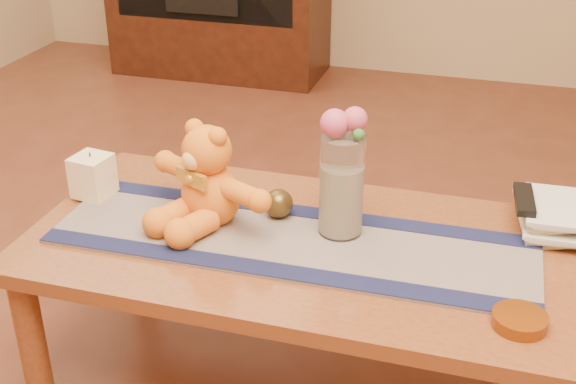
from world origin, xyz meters
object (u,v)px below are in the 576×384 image
(bronze_ball, at_px, (279,203))
(glass_vase, at_px, (342,185))
(pillar_candle, at_px, (93,176))
(tv_remote, at_px, (524,199))
(teddy_bear, at_px, (210,175))
(book_bottom, at_px, (520,223))
(amber_dish, at_px, (520,320))

(bronze_ball, bearing_deg, glass_vase, -9.89)
(pillar_candle, bearing_deg, tv_remote, 7.78)
(teddy_bear, relative_size, book_bottom, 1.67)
(glass_vase, xyz_separation_m, amber_dish, (0.44, -0.26, -0.12))
(teddy_bear, relative_size, amber_dish, 3.21)
(bronze_ball, distance_m, book_bottom, 0.62)
(bronze_ball, relative_size, book_bottom, 0.34)
(teddy_bear, bearing_deg, pillar_candle, -160.80)
(tv_remote, bearing_deg, book_bottom, 90.00)
(bronze_ball, xyz_separation_m, book_bottom, (0.61, 0.14, -0.04))
(pillar_candle, bearing_deg, teddy_bear, -5.28)
(amber_dish, bearing_deg, pillar_candle, 166.92)
(pillar_candle, distance_m, amber_dish, 1.17)
(teddy_bear, bearing_deg, book_bottom, 38.89)
(teddy_bear, xyz_separation_m, amber_dish, (0.78, -0.23, -0.12))
(bronze_ball, xyz_separation_m, amber_dish, (0.62, -0.29, -0.03))
(tv_remote, bearing_deg, teddy_bear, -171.39)
(teddy_bear, distance_m, amber_dish, 0.82)
(glass_vase, height_order, amber_dish, glass_vase)
(teddy_bear, relative_size, glass_vase, 1.43)
(teddy_bear, relative_size, bronze_ball, 4.90)
(bronze_ball, height_order, tv_remote, tv_remote)
(teddy_bear, bearing_deg, bronze_ball, 44.59)
(glass_vase, height_order, book_bottom, glass_vase)
(teddy_bear, distance_m, glass_vase, 0.34)
(pillar_candle, relative_size, book_bottom, 0.51)
(glass_vase, relative_size, tv_remote, 1.62)
(glass_vase, xyz_separation_m, bronze_ball, (-0.17, 0.03, -0.09))
(pillar_candle, bearing_deg, amber_dish, -13.08)
(teddy_bear, distance_m, pillar_candle, 0.37)
(pillar_candle, relative_size, tv_remote, 0.72)
(book_bottom, bearing_deg, tv_remote, -93.00)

